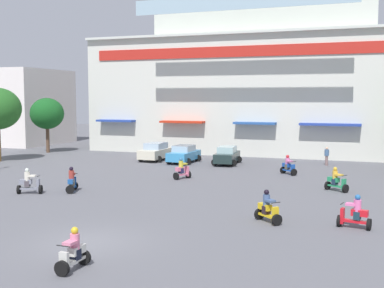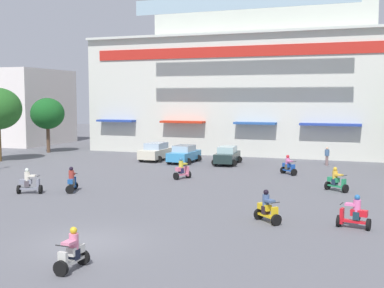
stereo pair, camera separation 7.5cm
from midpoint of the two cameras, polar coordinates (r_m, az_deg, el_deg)
The scene contains 16 objects.
ground_plane at distance 32.19m, azimuth 0.42°, elevation -4.97°, with size 128.00×128.00×0.00m, color #5B5B61.
colonial_building at distance 55.11m, azimuth 8.87°, elevation 8.67°, with size 36.39×19.68×20.83m.
flank_building_left at distance 66.12m, azimuth -19.66°, elevation 4.04°, with size 11.22×10.37×9.18m.
plaza_tree_2 at distance 53.96m, azimuth -16.27°, elevation 3.37°, with size 3.41×3.64×5.73m.
parked_car_0 at distance 45.61m, azimuth -4.10°, elevation -0.88°, with size 2.51×4.16×1.64m.
parked_car_1 at distance 43.87m, azimuth -0.88°, elevation -1.16°, with size 2.44×4.05×1.56m.
parked_car_2 at distance 42.92m, azimuth 4.13°, elevation -1.32°, with size 2.39×4.09×1.56m.
scooter_rider_0 at distance 37.89m, azimuth 11.10°, elevation -2.55°, with size 1.39×1.34×1.48m.
scooter_rider_1 at distance 35.19m, azimuth -1.09°, elevation -3.01°, with size 1.06×1.39×1.54m.
scooter_rider_2 at distance 23.38m, azimuth 8.74°, elevation -7.42°, with size 1.44×1.36×1.53m.
scooter_rider_3 at distance 31.92m, azimuth 16.34°, elevation -4.14°, with size 1.51×1.24×1.50m.
scooter_rider_4 at distance 17.45m, azimuth -13.49°, elevation -12.09°, with size 0.58×1.39×1.46m.
scooter_rider_5 at distance 23.21m, azimuth 18.28°, elevation -7.70°, with size 1.50×0.78×1.54m.
scooter_rider_6 at distance 31.34m, azimuth -13.61°, elevation -4.21°, with size 1.06×1.57×1.57m.
scooter_rider_8 at distance 31.42m, azimuth -18.19°, elevation -4.29°, with size 1.53×1.02×1.56m.
pedestrian_0 at distance 43.69m, azimuth 15.33°, elevation -1.24°, with size 0.54×0.54×1.58m.
Camera 2 is at (10.53, -16.86, 5.79)m, focal length 46.31 mm.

